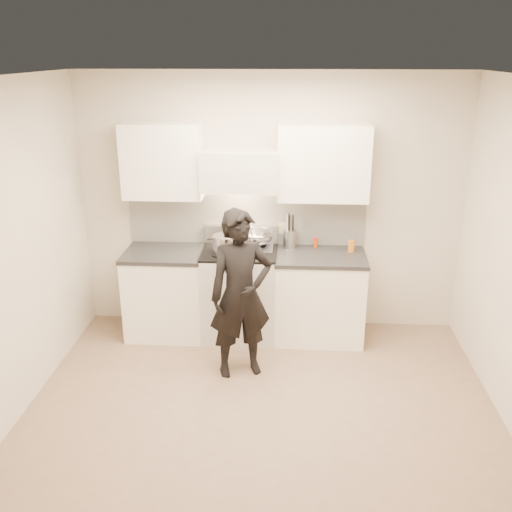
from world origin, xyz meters
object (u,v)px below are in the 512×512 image
(counter_right, at_px, (319,296))
(utensil_crock, at_px, (290,237))
(wok, at_px, (256,236))
(person, at_px, (241,295))
(stove, at_px, (240,293))

(counter_right, distance_m, utensil_crock, 0.68)
(wok, bearing_deg, person, -95.50)
(counter_right, relative_size, wok, 2.12)
(person, bearing_deg, stove, 76.71)
(stove, distance_m, wok, 0.62)
(stove, xyz_separation_m, counter_right, (0.83, 0.00, -0.01))
(stove, relative_size, wok, 2.21)
(counter_right, xyz_separation_m, wok, (-0.66, 0.14, 0.59))
(wok, distance_m, utensil_crock, 0.35)
(wok, height_order, person, person)
(stove, xyz_separation_m, person, (0.08, -0.76, 0.32))
(wok, bearing_deg, stove, -139.00)
(wok, relative_size, person, 0.27)
(stove, relative_size, utensil_crock, 2.66)
(stove, relative_size, person, 0.60)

